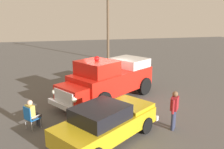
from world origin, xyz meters
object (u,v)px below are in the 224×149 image
Objects in this scene: lawn_chair_near_truck at (30,116)px; traffic_cone at (71,114)px; spectator_standing at (174,108)px; utility_pole at (108,24)px; spectator_seated at (33,113)px; classic_hot_rod at (107,121)px; vintage_fire_truck at (109,79)px.

lawn_chair_near_truck reaches higher than traffic_cone.
spectator_standing is 0.24× the size of utility_pole.
lawn_chair_near_truck is at bearing -50.53° from spectator_seated.
traffic_cone is (-0.42, 1.60, -0.39)m from spectator_seated.
classic_hot_rod is 2.40m from traffic_cone.
utility_pole is (-15.34, 0.52, 2.71)m from spectator_standing.
classic_hot_rod is 2.76× the size of spectator_standing.
vintage_fire_truck is 1.33× the size of classic_hot_rod.
classic_hot_rod is 0.66× the size of utility_pole.
spectator_standing is at bearing 93.38° from classic_hot_rod.
utility_pole is at bearing 167.65° from classic_hot_rod.
spectator_seated is 15.55m from utility_pole.
classic_hot_rod reaches higher than traffic_cone.
classic_hot_rod is 2.89m from spectator_standing.
spectator_standing is (-0.17, 2.87, 0.22)m from classic_hot_rod.
utility_pole reaches higher than vintage_fire_truck.
vintage_fire_truck is at bearing 135.11° from traffic_cone.
utility_pole is 14.67m from traffic_cone.
vintage_fire_truck is at bearing 125.02° from lawn_chair_near_truck.
lawn_chair_near_truck is at bearing -24.39° from utility_pole.
utility_pole is at bearing 155.83° from spectator_seated.
vintage_fire_truck is at bearing 166.48° from classic_hot_rod.
utility_pole is at bearing 178.05° from spectator_standing.
lawn_chair_near_truck is at bearing -54.98° from vintage_fire_truck.
vintage_fire_truck is 4.90m from lawn_chair_near_truck.
spectator_seated is at bearing -75.32° from traffic_cone.
classic_hot_rod is at bearing 31.87° from traffic_cone.
spectator_standing is (4.12, 1.84, -0.23)m from vintage_fire_truck.
vintage_fire_truck reaches higher than lawn_chair_near_truck.
classic_hot_rod is 3.32m from lawn_chair_near_truck.
lawn_chair_near_truck is at bearing -73.55° from traffic_cone.
classic_hot_rod is 16.14m from utility_pole.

